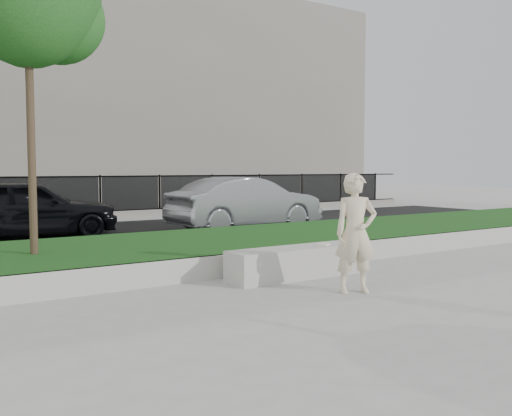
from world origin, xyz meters
TOP-DOWN VIEW (x-y plane):
  - ground at (0.00, 0.00)m, footprint 90.00×90.00m
  - grass_bank at (0.00, 3.00)m, footprint 34.00×4.00m
  - grass_kerb at (0.00, 1.04)m, footprint 34.00×0.08m
  - street at (0.00, 8.50)m, footprint 34.00×7.00m
  - far_pavement at (0.00, 13.00)m, footprint 34.00×3.00m
  - iron_fence at (0.00, 12.00)m, footprint 32.00×0.30m
  - building_facade at (0.00, 20.00)m, footprint 34.00×10.00m
  - stone_bench at (1.08, 0.40)m, footprint 2.52×0.63m
  - man at (1.07, -1.03)m, footprint 0.76×0.64m
  - book at (1.63, 0.35)m, footprint 0.29×0.26m
  - car_dark at (-1.52, 8.45)m, footprint 4.75×2.44m
  - car_silver at (4.36, 7.08)m, footprint 4.76×1.82m

SIDE VIEW (x-z plane):
  - ground at x=0.00m, z-range 0.00..0.00m
  - street at x=0.00m, z-range 0.00..0.04m
  - far_pavement at x=0.00m, z-range 0.00..0.12m
  - grass_bank at x=0.00m, z-range 0.00..0.40m
  - grass_kerb at x=0.00m, z-range 0.00..0.40m
  - stone_bench at x=1.08m, z-range 0.00..0.52m
  - book at x=1.63m, z-range 0.52..0.54m
  - iron_fence at x=0.00m, z-range -0.21..1.29m
  - car_dark at x=-1.52m, z-range 0.04..1.59m
  - car_silver at x=4.36m, z-range 0.04..1.59m
  - man at x=1.07m, z-range 0.00..1.78m
  - building_facade at x=0.00m, z-range 0.00..10.00m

